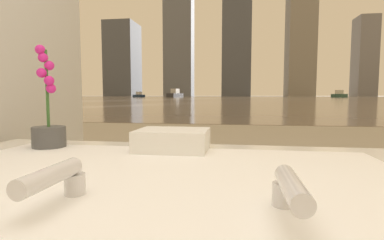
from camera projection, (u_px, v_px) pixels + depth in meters
faucet_near at (58, 179)px, 0.58m from camera, size 0.04×0.19×0.08m
faucet_far at (289, 190)px, 0.51m from camera, size 0.04×0.19×0.08m
potted_orchid at (48, 123)px, 1.21m from camera, size 0.13×0.13×0.41m
towel_stack at (173, 140)px, 1.16m from camera, size 0.27×0.21×0.08m
harbor_water at (237, 98)px, 61.45m from camera, size 180.00×110.00×0.01m
harbor_boat_0 at (175, 94)px, 75.00m from camera, size 3.33×6.07×2.16m
harbor_boat_1 at (339, 95)px, 72.97m from camera, size 2.58×5.01×1.79m
harbor_boat_2 at (139, 95)px, 77.99m from camera, size 2.30×4.04×1.44m
skyline_tower_0 at (123, 60)px, 122.42m from camera, size 11.63×13.70×29.56m
skyline_tower_1 at (179, 43)px, 118.32m from camera, size 11.00×8.90×42.16m
skyline_tower_2 at (237, 34)px, 114.66m from camera, size 10.67×13.27×47.47m
skyline_tower_4 at (365, 57)px, 108.48m from camera, size 6.57×8.88×28.57m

